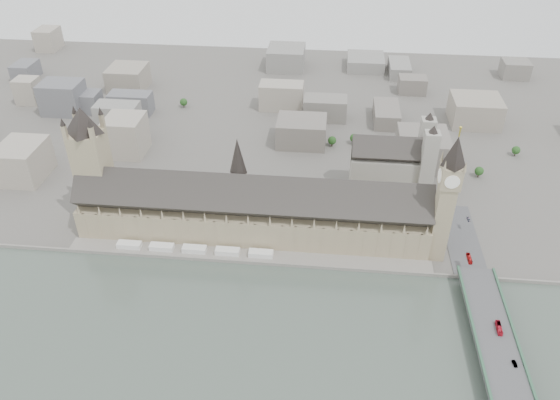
# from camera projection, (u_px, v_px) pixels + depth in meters

# --- Properties ---
(ground) EXTENTS (900.00, 900.00, 0.00)m
(ground) POSITION_uv_depth(u_px,v_px,m) (249.00, 251.00, 410.91)
(ground) COLOR #595651
(ground) RESTS_ON ground
(embankment_wall) EXTENTS (600.00, 1.50, 3.00)m
(embankment_wall) POSITION_uv_depth(u_px,v_px,m) (246.00, 262.00, 397.77)
(embankment_wall) COLOR gray
(embankment_wall) RESTS_ON ground
(river_terrace) EXTENTS (270.00, 15.00, 2.00)m
(river_terrace) POSITION_uv_depth(u_px,v_px,m) (248.00, 256.00, 404.20)
(river_terrace) COLOR gray
(river_terrace) RESTS_ON ground
(terrace_tents) EXTENTS (118.00, 7.00, 4.00)m
(terrace_tents) POSITION_uv_depth(u_px,v_px,m) (194.00, 249.00, 406.24)
(terrace_tents) COLOR white
(terrace_tents) RESTS_ON river_terrace
(palace_of_westminster) EXTENTS (265.00, 40.73, 55.44)m
(palace_of_westminster) POSITION_uv_depth(u_px,v_px,m) (252.00, 211.00, 414.14)
(palace_of_westminster) COLOR tan
(palace_of_westminster) RESTS_ON ground
(elizabeth_tower) EXTENTS (17.00, 17.00, 107.50)m
(elizabeth_tower) POSITION_uv_depth(u_px,v_px,m) (447.00, 191.00, 372.96)
(elizabeth_tower) COLOR tan
(elizabeth_tower) RESTS_ON ground
(victoria_tower) EXTENTS (30.00, 30.00, 100.00)m
(victoria_tower) POSITION_uv_depth(u_px,v_px,m) (92.00, 162.00, 411.02)
(victoria_tower) COLOR tan
(victoria_tower) RESTS_ON ground
(central_tower) EXTENTS (13.00, 13.00, 48.00)m
(central_tower) POSITION_uv_depth(u_px,v_px,m) (238.00, 166.00, 400.14)
(central_tower) COLOR tan
(central_tower) RESTS_ON ground
(westminster_bridge) EXTENTS (25.00, 325.00, 10.25)m
(westminster_bridge) POSITION_uv_depth(u_px,v_px,m) (497.00, 357.00, 322.84)
(westminster_bridge) COLOR #474749
(westminster_bridge) RESTS_ON ground
(westminster_abbey) EXTENTS (68.00, 36.00, 64.00)m
(westminster_abbey) POSITION_uv_depth(u_px,v_px,m) (393.00, 165.00, 465.20)
(westminster_abbey) COLOR gray
(westminster_abbey) RESTS_ON ground
(city_skyline_inland) EXTENTS (720.00, 360.00, 38.00)m
(city_skyline_inland) POSITION_uv_depth(u_px,v_px,m) (281.00, 95.00, 600.73)
(city_skyline_inland) COLOR gray
(city_skyline_inland) RESTS_ON ground
(park_trees) EXTENTS (110.00, 30.00, 15.00)m
(park_trees) POSITION_uv_depth(u_px,v_px,m) (248.00, 197.00, 456.61)
(park_trees) COLOR #234518
(park_trees) RESTS_ON ground
(red_bus_north) EXTENTS (2.64, 10.70, 2.97)m
(red_bus_north) POSITION_uv_depth(u_px,v_px,m) (469.00, 258.00, 385.68)
(red_bus_north) COLOR #B51415
(red_bus_north) RESTS_ON westminster_bridge
(red_bus_south) EXTENTS (3.13, 11.44, 3.16)m
(red_bus_south) POSITION_uv_depth(u_px,v_px,m) (499.00, 328.00, 332.45)
(red_bus_south) COLOR red
(red_bus_south) RESTS_ON westminster_bridge
(car_silver) EXTENTS (2.32, 5.05, 1.61)m
(car_silver) POSITION_uv_depth(u_px,v_px,m) (515.00, 364.00, 311.39)
(car_silver) COLOR gray
(car_silver) RESTS_ON westminster_bridge
(car_approach) EXTENTS (2.49, 5.19, 1.46)m
(car_approach) POSITION_uv_depth(u_px,v_px,m) (468.00, 219.00, 425.07)
(car_approach) COLOR gray
(car_approach) RESTS_ON westminster_bridge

